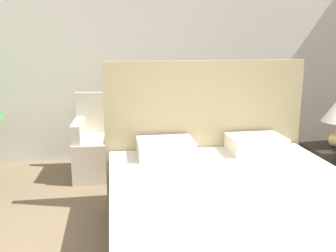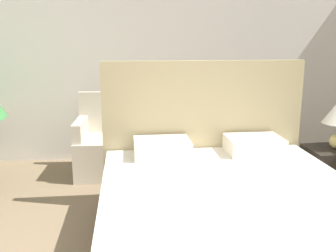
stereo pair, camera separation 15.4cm
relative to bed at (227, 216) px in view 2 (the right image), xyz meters
The scene contains 5 objects.
wall_back 2.67m from the bed, 96.53° to the left, with size 10.00×0.06×2.90m.
bed is the anchor object (origin of this frame).
armchair_near_window_left 2.04m from the bed, 118.48° to the left, with size 0.59×0.65×0.91m.
armchair_near_window_right 1.80m from the bed, 93.32° to the left, with size 0.63×0.69×0.91m.
nightstand 1.38m from the bed, 30.73° to the left, with size 0.50×0.40×0.56m.
Camera 2 is at (-0.41, -1.24, 1.54)m, focal length 40.00 mm.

